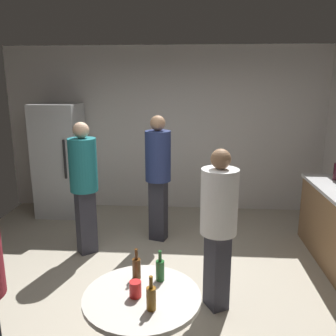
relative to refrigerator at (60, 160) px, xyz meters
The scene contains 11 objects.
ground_plane 2.93m from the refrigerator, 52.57° to the right, with size 5.20×5.20×0.10m, color #B2A893.
wall_back 1.80m from the refrigerator, 14.33° to the left, with size 5.32×0.06×2.70m, color silver.
refrigerator is the anchor object (origin of this frame).
foreground_table 3.81m from the refrigerator, 61.51° to the right, with size 0.80×0.80×0.73m.
beer_bottle_amber 3.97m from the refrigerator, 61.51° to the right, with size 0.06×0.06×0.23m.
beer_bottle_brown 3.59m from the refrigerator, 60.89° to the right, with size 0.06×0.06×0.23m.
beer_bottle_green 3.69m from the refrigerator, 58.66° to the right, with size 0.06×0.06×0.23m.
plastic_cup_red 3.80m from the refrigerator, 62.19° to the right, with size 0.08×0.08×0.11m, color red.
person_in_navy_shirt 1.91m from the refrigerator, 28.00° to the right, with size 0.42×0.42×1.71m.
person_in_teal_shirt 1.58m from the refrigerator, 58.90° to the right, with size 0.48×0.48×1.67m.
person_in_white_shirt 3.36m from the refrigerator, 44.77° to the right, with size 0.46×0.46×1.56m.
Camera 1 is at (0.45, -3.23, 2.13)m, focal length 37.72 mm.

